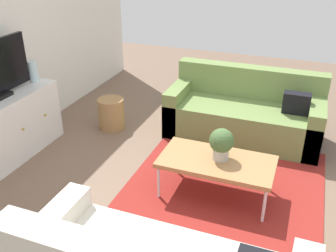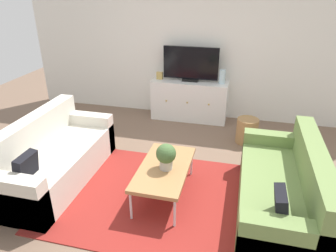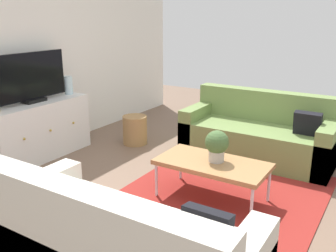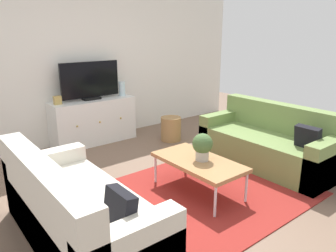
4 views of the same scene
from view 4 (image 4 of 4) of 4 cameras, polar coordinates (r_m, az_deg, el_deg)
ground_plane at (r=3.88m, az=3.55°, el=-11.31°), size 10.00×10.00×0.00m
wall_back at (r=5.60m, az=-14.30°, el=11.32°), size 6.40×0.12×2.70m
area_rug at (r=3.78m, az=5.11°, el=-12.03°), size 2.50×1.90×0.01m
couch_left_side at (r=3.00m, az=-16.39°, el=-14.77°), size 0.81×1.84×0.83m
couch_right_side at (r=4.72m, az=17.53°, el=-3.12°), size 0.81×1.84×0.83m
coffee_table at (r=3.71m, az=5.38°, el=-6.39°), size 0.56×1.07×0.40m
potted_plant at (r=3.64m, az=6.07°, el=-3.45°), size 0.23×0.23×0.31m
tv_console at (r=5.50m, az=-12.95°, el=0.83°), size 1.37×0.47×0.73m
flat_screen_tv at (r=5.38m, az=-13.50°, el=7.72°), size 0.98×0.16×0.61m
glass_vase at (r=5.65m, az=-8.10°, el=6.55°), size 0.11×0.11×0.24m
mantel_clock at (r=5.19m, az=-18.85°, el=4.30°), size 0.11×0.07×0.13m
wicker_basket at (r=5.50m, az=0.52°, el=-0.49°), size 0.34×0.34×0.40m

